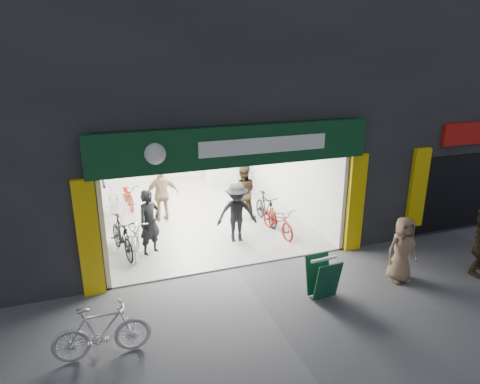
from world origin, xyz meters
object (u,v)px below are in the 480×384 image
bike_right_front (266,209)px  sandwich_board (323,276)px  pedestrian_near (402,250)px  bike_left_front (137,234)px  parked_bike (102,331)px

bike_right_front → sandwich_board: (-0.47, -4.17, 0.01)m
bike_right_front → pedestrian_near: 4.44m
bike_left_front → sandwich_board: bike_left_front is taller
bike_left_front → bike_right_front: bearing=17.1°
bike_right_front → parked_bike: bearing=-137.5°
bike_left_front → pedestrian_near: size_ratio=1.23×
bike_right_front → sandwich_board: bearing=-96.5°
bike_left_front → sandwich_board: 4.95m
bike_left_front → parked_bike: 4.06m
bike_right_front → pedestrian_near: size_ratio=1.03×
bike_left_front → bike_right_front: bike_left_front is taller
parked_bike → sandwich_board: parked_bike is taller
parked_bike → pedestrian_near: (6.53, 0.40, 0.28)m
bike_right_front → pedestrian_near: (1.56, -4.15, 0.30)m
parked_bike → sandwich_board: bearing=-83.9°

